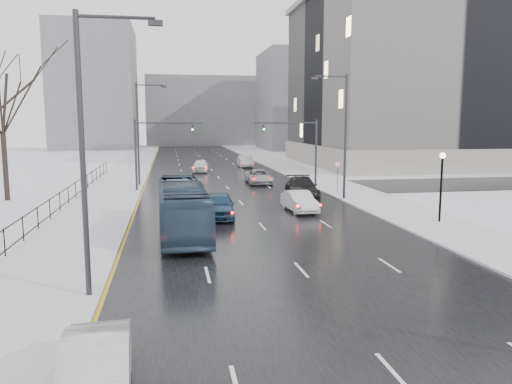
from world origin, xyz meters
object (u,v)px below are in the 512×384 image
sedan_center_near (219,205)px  sedan_left_near (95,371)px  sedan_right_far (302,188)px  sedan_center_far (201,166)px  bus (182,208)px  streetlight_l_near (89,142)px  mast_signal_right (305,145)px  streetlight_r_mid (343,130)px  streetlight_l_far (140,129)px  sedan_right_cross (259,177)px  tree_park_e (8,202)px  no_uturn_sign (338,167)px  lamppost_r_mid (442,177)px  sedan_right_distant (245,161)px  mast_signal_left (148,146)px  sedan_right_near (299,201)px

sedan_center_near → sedan_left_near: bearing=-97.6°
sedan_right_far → sedan_center_far: size_ratio=1.27×
bus → streetlight_l_near: bearing=-110.6°
mast_signal_right → sedan_center_near: mast_signal_right is taller
streetlight_r_mid → sedan_right_far: (-2.90, 1.49, -4.72)m
streetlight_l_far → sedan_right_far: (13.44, -10.51, -4.72)m
sedan_right_cross → sedan_center_far: (-5.07, 13.05, 0.08)m
tree_park_e → streetlight_r_mid: streetlight_r_mid is taller
sedan_right_cross → streetlight_r_mid: bearing=-67.0°
streetlight_r_mid → sedan_center_near: 12.89m
no_uturn_sign → tree_park_e: bearing=180.0°
tree_park_e → sedan_center_near: 18.73m
bus → sedan_right_far: bearing=48.1°
bus → sedan_right_cross: (8.30, 21.89, -0.77)m
no_uturn_sign → mast_signal_right: bearing=115.1°
mast_signal_right → lamppost_r_mid: bearing=-78.5°
streetlight_r_mid → sedan_right_distant: size_ratio=2.05×
streetlight_r_mid → sedan_center_far: streetlight_r_mid is taller
sedan_right_cross → sedan_right_distant: bearing=86.7°
bus → sedan_right_far: 15.53m
sedan_center_near → mast_signal_right: bearing=60.6°
lamppost_r_mid → mast_signal_right: 18.41m
streetlight_l_far → sedan_right_distant: bearing=54.4°
streetlight_l_far → sedan_left_near: (0.97, -39.00, -4.86)m
mast_signal_right → sedan_left_near: bearing=-112.5°
sedan_left_near → bus: bus is taller
mast_signal_right → sedan_center_near: bearing=-124.8°
mast_signal_left → sedan_right_cross: mast_signal_left is taller
streetlight_l_near → streetlight_l_far: size_ratio=1.00×
no_uturn_sign → sedan_left_near: size_ratio=0.62×
mast_signal_left → sedan_right_distant: mast_signal_left is taller
streetlight_l_far → sedan_center_near: 19.38m
mast_signal_left → sedan_center_far: 17.90m
tree_park_e → mast_signal_right: (25.53, 4.00, 4.11)m
bus → sedan_right_cross: bus is taller
mast_signal_right → bus: mast_signal_right is taller
streetlight_l_near → sedan_center_near: 16.04m
sedan_right_far → lamppost_r_mid: bearing=-55.7°
mast_signal_left → sedan_right_near: mast_signal_left is taller
mast_signal_left → sedan_center_far: size_ratio=1.39×
mast_signal_left → sedan_right_far: (12.60, -6.51, -3.21)m
sedan_right_near → sedan_right_cross: sedan_right_near is taller
mast_signal_right → sedan_right_far: bearing=-107.5°
sedan_left_near → streetlight_l_near: bearing=94.2°
lamppost_r_mid → sedan_right_far: size_ratio=0.72×
streetlight_l_far → no_uturn_sign: 19.41m
tree_park_e → bus: bearing=-46.9°
streetlight_l_near → sedan_right_far: (13.44, 21.49, -4.72)m
tree_park_e → sedan_right_cross: size_ratio=2.64×
tree_park_e → sedan_right_distant: size_ratio=2.77×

